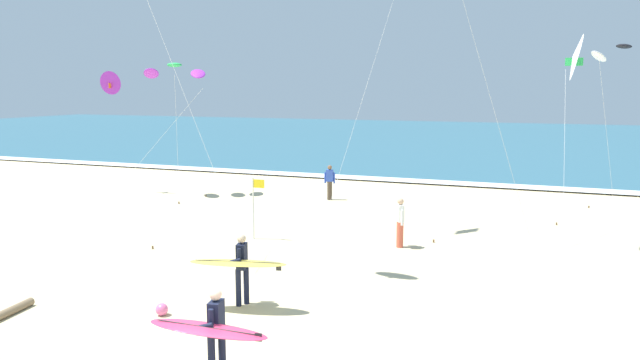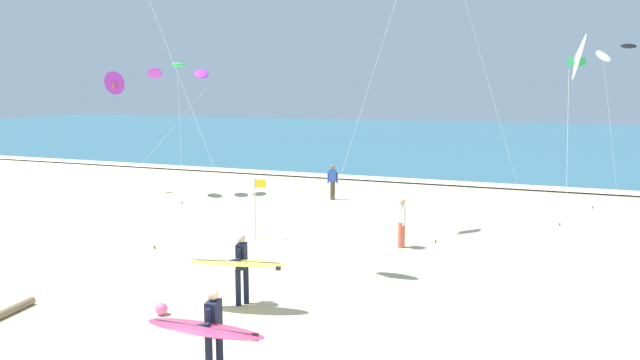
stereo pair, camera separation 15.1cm
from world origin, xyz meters
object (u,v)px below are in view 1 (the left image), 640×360
at_px(surfer_lead, 240,264).
at_px(bystander_white_top, 400,222).
at_px(kite_arc_charcoal_low, 623,53).
at_px(lifeguard_flag, 255,202).
at_px(kite_delta_violet_near, 112,83).
at_px(kite_delta_ivory_distant, 574,58).
at_px(beach_ball, 162,309).
at_px(kite_arc_emerald_close, 175,71).
at_px(bystander_blue_top, 330,182).
at_px(driftwood_log, 4,314).
at_px(surfer_trailing, 213,329).

xyz_separation_m(surfer_lead, bystander_white_top, (2.11, 6.68, -0.24)).
distance_m(kite_arc_charcoal_low, lifeguard_flag, 17.86).
bearing_deg(kite_arc_charcoal_low, lifeguard_flag, -133.76).
bearing_deg(kite_arc_charcoal_low, kite_delta_violet_near, -164.00).
distance_m(kite_arc_charcoal_low, kite_delta_ivory_distant, 10.18).
relative_size(lifeguard_flag, beach_ball, 7.50).
bearing_deg(kite_delta_violet_near, bystander_white_top, -18.51).
distance_m(kite_arc_emerald_close, bystander_blue_top, 8.88).
bearing_deg(bystander_white_top, driftwood_log, -126.05).
distance_m(kite_delta_violet_near, kite_arc_charcoal_low, 23.36).
height_order(kite_arc_charcoal_low, kite_arc_emerald_close, kite_arc_charcoal_low).
relative_size(kite_arc_emerald_close, bystander_white_top, 3.90).
xyz_separation_m(surfer_lead, surfer_trailing, (1.45, -3.58, -0.00)).
bearing_deg(kite_delta_ivory_distant, kite_arc_emerald_close, 166.55).
xyz_separation_m(bystander_white_top, driftwood_log, (-6.67, -9.17, -0.72)).
bearing_deg(bystander_white_top, kite_delta_ivory_distant, 18.78).
relative_size(surfer_lead, driftwood_log, 1.37).
bearing_deg(surfer_lead, kite_arc_emerald_close, 129.21).
relative_size(kite_arc_charcoal_low, driftwood_log, 4.11).
xyz_separation_m(bystander_blue_top, bystander_white_top, (5.04, -7.08, 0.00)).
distance_m(surfer_lead, kite_delta_ivory_distant, 11.92).
bearing_deg(kite_delta_violet_near, bystander_blue_top, 10.43).
bearing_deg(bystander_blue_top, driftwood_log, -95.74).
bearing_deg(lifeguard_flag, kite_arc_charcoal_low, 46.24).
distance_m(bystander_blue_top, driftwood_log, 16.34).
height_order(surfer_trailing, kite_delta_violet_near, kite_delta_violet_near).
xyz_separation_m(kite_delta_violet_near, kite_delta_ivory_distant, (20.30, -3.51, 0.69)).
xyz_separation_m(bystander_blue_top, driftwood_log, (-1.63, -16.24, -0.72)).
relative_size(beach_ball, driftwood_log, 0.17).
distance_m(kite_delta_violet_near, kite_delta_ivory_distant, 20.61).
bearing_deg(lifeguard_flag, bystander_blue_top, 91.71).
xyz_separation_m(kite_arc_emerald_close, driftwood_log, (5.58, -14.92, -5.74)).
distance_m(kite_delta_violet_near, beach_ball, 18.32).
height_order(kite_arc_charcoal_low, beach_ball, kite_arc_charcoal_low).
xyz_separation_m(bystander_white_top, lifeguard_flag, (-4.81, -0.73, 0.45)).
relative_size(bystander_blue_top, driftwood_log, 0.94).
height_order(bystander_blue_top, bystander_white_top, same).
distance_m(bystander_white_top, lifeguard_flag, 4.88).
bearing_deg(kite_delta_violet_near, kite_arc_charcoal_low, 16.00).
bearing_deg(surfer_lead, surfer_trailing, -68.02).
bearing_deg(driftwood_log, kite_delta_violet_near, 121.42).
relative_size(bystander_blue_top, lifeguard_flag, 0.76).
distance_m(kite_delta_violet_near, kite_arc_emerald_close, 3.28).
bearing_deg(driftwood_log, kite_delta_ivory_distant, 43.16).
bearing_deg(kite_arc_emerald_close, kite_arc_charcoal_low, 16.89).
xyz_separation_m(surfer_trailing, beach_ball, (-2.85, 2.49, -0.90)).
height_order(kite_delta_violet_near, beach_ball, kite_delta_violet_near).
xyz_separation_m(surfer_lead, lifeguard_flag, (-2.70, 5.95, 0.22)).
bearing_deg(surfer_lead, lifeguard_flag, 114.40).
relative_size(kite_delta_violet_near, kite_arc_emerald_close, 0.94).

